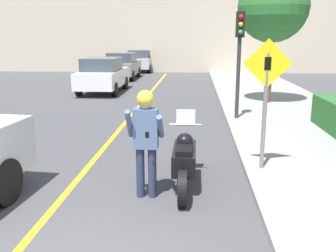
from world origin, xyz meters
name	(u,v)px	position (x,y,z in m)	size (l,w,h in m)	color
road_center_line	(112,138)	(-0.60, 6.00, 0.00)	(0.12, 36.00, 0.01)	yellow
building_backdrop	(176,20)	(0.00, 26.00, 3.92)	(28.00, 1.20, 7.84)	beige
motorcycle	(184,159)	(1.43, 2.90, 0.50)	(0.62, 2.28, 1.28)	black
person_biker	(146,132)	(0.81, 2.35, 1.13)	(0.59, 0.49, 1.81)	#282D4C
crossing_sign	(266,92)	(2.92, 3.61, 1.62)	(0.91, 0.08, 2.49)	slate
traffic_light	(240,45)	(2.92, 8.32, 2.41)	(0.26, 0.30, 3.26)	#2D2D30
street_tree	(273,7)	(4.47, 11.47, 3.73)	(2.66, 2.66, 4.96)	brown
parked_car_white	(103,75)	(-2.91, 14.47, 0.86)	(1.88, 4.20, 1.68)	black
parked_car_grey	(122,66)	(-3.14, 20.65, 0.86)	(1.88, 4.20, 1.68)	black
parked_car_silver	(141,61)	(-2.75, 26.03, 0.86)	(1.88, 4.20, 1.68)	black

